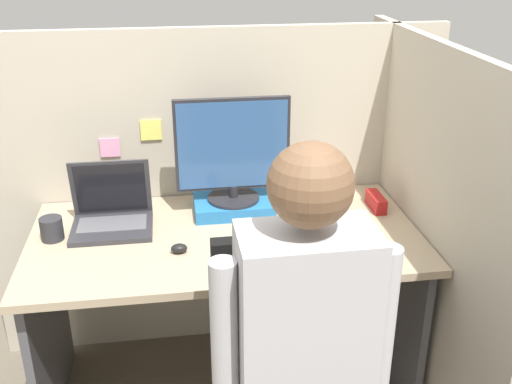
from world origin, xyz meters
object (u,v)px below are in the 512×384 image
(paper_box, at_px, (234,205))
(carrot_toy, at_px, (229,254))
(monitor, at_px, (233,151))
(laptop, at_px, (112,215))
(stapler, at_px, (376,202))
(pen_cup, at_px, (52,229))
(person, at_px, (308,371))

(paper_box, distance_m, carrot_toy, 0.40)
(paper_box, height_order, monitor, monitor)
(paper_box, xyz_separation_m, monitor, (-0.00, 0.00, 0.24))
(laptop, height_order, stapler, laptop)
(stapler, relative_size, pen_cup, 1.66)
(paper_box, xyz_separation_m, pen_cup, (-0.69, -0.14, 0.02))
(monitor, distance_m, stapler, 0.63)
(monitor, relative_size, stapler, 3.13)
(person, xyz_separation_m, pen_cup, (-0.76, 0.90, 0.00))
(paper_box, relative_size, carrot_toy, 2.04)
(person, bearing_deg, monitor, 93.94)
(monitor, bearing_deg, paper_box, -90.00)
(laptop, distance_m, carrot_toy, 0.53)
(paper_box, height_order, pen_cup, pen_cup)
(paper_box, distance_m, person, 1.04)
(pen_cup, bearing_deg, laptop, 18.11)
(stapler, distance_m, pen_cup, 1.28)
(monitor, height_order, stapler, monitor)
(carrot_toy, relative_size, pen_cup, 1.80)
(paper_box, distance_m, laptop, 0.49)
(carrot_toy, bearing_deg, stapler, 27.49)
(person, bearing_deg, stapler, 62.38)
(monitor, relative_size, carrot_toy, 2.90)
(paper_box, height_order, person, person)
(carrot_toy, distance_m, pen_cup, 0.68)
(laptop, distance_m, stapler, 1.06)
(paper_box, bearing_deg, pen_cup, -168.41)
(monitor, bearing_deg, pen_cup, -168.20)
(monitor, distance_m, carrot_toy, 0.47)
(monitor, relative_size, laptop, 1.49)
(stapler, bearing_deg, carrot_toy, -152.51)
(paper_box, relative_size, stapler, 2.20)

